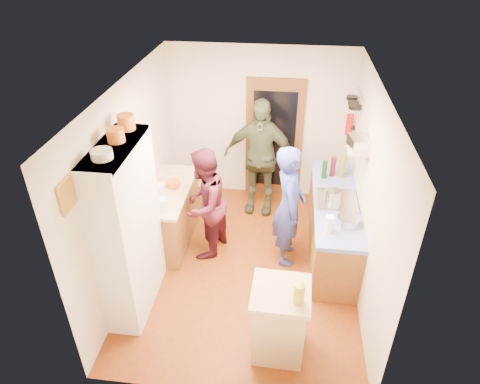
% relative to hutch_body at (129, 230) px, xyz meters
% --- Properties ---
extents(floor, '(3.00, 4.00, 0.02)m').
position_rel_hutch_body_xyz_m(floor, '(1.30, 0.80, -1.11)').
color(floor, '#75350C').
rests_on(floor, ground).
extents(ceiling, '(3.00, 4.00, 0.02)m').
position_rel_hutch_body_xyz_m(ceiling, '(1.30, 0.80, 1.51)').
color(ceiling, silver).
rests_on(ceiling, ground).
extents(wall_back, '(3.00, 0.02, 2.60)m').
position_rel_hutch_body_xyz_m(wall_back, '(1.30, 2.81, 0.20)').
color(wall_back, beige).
rests_on(wall_back, ground).
extents(wall_front, '(3.00, 0.02, 2.60)m').
position_rel_hutch_body_xyz_m(wall_front, '(1.30, -1.21, 0.20)').
color(wall_front, beige).
rests_on(wall_front, ground).
extents(wall_left, '(0.02, 4.00, 2.60)m').
position_rel_hutch_body_xyz_m(wall_left, '(-0.21, 0.80, 0.20)').
color(wall_left, beige).
rests_on(wall_left, ground).
extents(wall_right, '(0.02, 4.00, 2.60)m').
position_rel_hutch_body_xyz_m(wall_right, '(2.81, 0.80, 0.20)').
color(wall_right, beige).
rests_on(wall_right, ground).
extents(door_frame, '(0.95, 0.06, 2.10)m').
position_rel_hutch_body_xyz_m(door_frame, '(1.55, 2.77, -0.05)').
color(door_frame, brown).
rests_on(door_frame, ground).
extents(door_glass, '(0.70, 0.02, 1.70)m').
position_rel_hutch_body_xyz_m(door_glass, '(1.55, 2.74, -0.05)').
color(door_glass, black).
rests_on(door_glass, door_frame).
extents(hutch_body, '(0.40, 1.20, 2.20)m').
position_rel_hutch_body_xyz_m(hutch_body, '(0.00, 0.00, 0.00)').
color(hutch_body, silver).
rests_on(hutch_body, ground).
extents(hutch_top_shelf, '(0.40, 1.14, 0.04)m').
position_rel_hutch_body_xyz_m(hutch_top_shelf, '(0.00, 0.00, 1.08)').
color(hutch_top_shelf, silver).
rests_on(hutch_top_shelf, hutch_body).
extents(plate_stack, '(0.21, 0.21, 0.09)m').
position_rel_hutch_body_xyz_m(plate_stack, '(0.00, -0.29, 1.14)').
color(plate_stack, white).
rests_on(plate_stack, hutch_top_shelf).
extents(orange_pot_a, '(0.18, 0.18, 0.15)m').
position_rel_hutch_body_xyz_m(orange_pot_a, '(0.00, 0.09, 1.17)').
color(orange_pot_a, orange).
rests_on(orange_pot_a, hutch_top_shelf).
extents(orange_pot_b, '(0.19, 0.19, 0.17)m').
position_rel_hutch_body_xyz_m(orange_pot_b, '(0.00, 0.41, 1.18)').
color(orange_pot_b, orange).
rests_on(orange_pot_b, hutch_top_shelf).
extents(left_counter_base, '(0.60, 1.40, 0.85)m').
position_rel_hutch_body_xyz_m(left_counter_base, '(0.10, 1.25, -0.68)').
color(left_counter_base, brown).
rests_on(left_counter_base, ground).
extents(left_counter_top, '(0.64, 1.44, 0.05)m').
position_rel_hutch_body_xyz_m(left_counter_top, '(0.10, 1.25, -0.23)').
color(left_counter_top, '#D1B77F').
rests_on(left_counter_top, left_counter_base).
extents(toaster, '(0.26, 0.21, 0.17)m').
position_rel_hutch_body_xyz_m(toaster, '(0.15, 0.72, -0.12)').
color(toaster, white).
rests_on(toaster, left_counter_top).
extents(kettle, '(0.17, 0.17, 0.18)m').
position_rel_hutch_body_xyz_m(kettle, '(0.05, 1.07, -0.11)').
color(kettle, white).
rests_on(kettle, left_counter_top).
extents(orange_bowl, '(0.24, 0.24, 0.09)m').
position_rel_hutch_body_xyz_m(orange_bowl, '(0.18, 1.33, -0.16)').
color(orange_bowl, orange).
rests_on(orange_bowl, left_counter_top).
extents(chopping_board, '(0.33, 0.26, 0.02)m').
position_rel_hutch_body_xyz_m(chopping_board, '(0.12, 1.80, -0.19)').
color(chopping_board, '#D1B77F').
rests_on(chopping_board, left_counter_top).
extents(right_counter_base, '(0.60, 2.20, 0.84)m').
position_rel_hutch_body_xyz_m(right_counter_base, '(2.50, 1.30, -0.68)').
color(right_counter_base, brown).
rests_on(right_counter_base, ground).
extents(right_counter_top, '(0.62, 2.22, 0.06)m').
position_rel_hutch_body_xyz_m(right_counter_top, '(2.50, 1.30, -0.23)').
color(right_counter_top, '#0B2EAB').
rests_on(right_counter_top, right_counter_base).
extents(hob, '(0.55, 0.58, 0.04)m').
position_rel_hutch_body_xyz_m(hob, '(2.50, 1.22, -0.18)').
color(hob, silver).
rests_on(hob, right_counter_top).
extents(pot_on_hob, '(0.20, 0.20, 0.13)m').
position_rel_hutch_body_xyz_m(pot_on_hob, '(2.45, 1.23, -0.10)').
color(pot_on_hob, silver).
rests_on(pot_on_hob, hob).
extents(bottle_a, '(0.08, 0.08, 0.28)m').
position_rel_hutch_body_xyz_m(bottle_a, '(2.35, 1.85, -0.06)').
color(bottle_a, '#143F14').
rests_on(bottle_a, right_counter_top).
extents(bottle_b, '(0.09, 0.09, 0.31)m').
position_rel_hutch_body_xyz_m(bottle_b, '(2.48, 1.94, -0.05)').
color(bottle_b, '#591419').
rests_on(bottle_b, right_counter_top).
extents(bottle_c, '(0.11, 0.11, 0.34)m').
position_rel_hutch_body_xyz_m(bottle_c, '(2.61, 1.91, -0.03)').
color(bottle_c, olive).
rests_on(bottle_c, right_counter_top).
extents(paper_towel, '(0.13, 0.13, 0.23)m').
position_rel_hutch_body_xyz_m(paper_towel, '(2.35, 0.52, -0.08)').
color(paper_towel, white).
rests_on(paper_towel, right_counter_top).
extents(mixing_bowl, '(0.36, 0.36, 0.11)m').
position_rel_hutch_body_xyz_m(mixing_bowl, '(2.60, 0.70, -0.15)').
color(mixing_bowl, silver).
rests_on(mixing_bowl, right_counter_top).
extents(island_base, '(0.56, 0.56, 0.86)m').
position_rel_hutch_body_xyz_m(island_base, '(1.81, -0.57, -0.67)').
color(island_base, '#D1B77F').
rests_on(island_base, ground).
extents(island_top, '(0.64, 0.64, 0.05)m').
position_rel_hutch_body_xyz_m(island_top, '(1.81, -0.57, -0.22)').
color(island_top, '#D1B77F').
rests_on(island_top, island_base).
extents(cutting_board, '(0.36, 0.29, 0.02)m').
position_rel_hutch_body_xyz_m(cutting_board, '(1.77, -0.52, -0.21)').
color(cutting_board, white).
rests_on(cutting_board, island_top).
extents(oil_jar, '(0.12, 0.12, 0.23)m').
position_rel_hutch_body_xyz_m(oil_jar, '(1.99, -0.69, -0.08)').
color(oil_jar, '#AD9E2D').
rests_on(oil_jar, island_top).
extents(pan_rail, '(0.02, 0.65, 0.02)m').
position_rel_hutch_body_xyz_m(pan_rail, '(2.76, 2.33, 0.95)').
color(pan_rail, silver).
rests_on(pan_rail, wall_right).
extents(pan_hang_a, '(0.18, 0.18, 0.05)m').
position_rel_hutch_body_xyz_m(pan_hang_a, '(2.70, 2.15, 0.82)').
color(pan_hang_a, black).
rests_on(pan_hang_a, pan_rail).
extents(pan_hang_b, '(0.16, 0.16, 0.05)m').
position_rel_hutch_body_xyz_m(pan_hang_b, '(2.70, 2.35, 0.80)').
color(pan_hang_b, black).
rests_on(pan_hang_b, pan_rail).
extents(pan_hang_c, '(0.17, 0.17, 0.05)m').
position_rel_hutch_body_xyz_m(pan_hang_c, '(2.70, 2.55, 0.81)').
color(pan_hang_c, black).
rests_on(pan_hang_c, pan_rail).
extents(wall_shelf, '(0.26, 0.42, 0.03)m').
position_rel_hutch_body_xyz_m(wall_shelf, '(2.67, 1.25, 0.60)').
color(wall_shelf, '#D1B77F').
rests_on(wall_shelf, wall_right).
extents(radio, '(0.27, 0.34, 0.15)m').
position_rel_hutch_body_xyz_m(radio, '(2.67, 1.25, 0.69)').
color(radio, silver).
rests_on(radio, wall_shelf).
extents(ext_bracket, '(0.06, 0.10, 0.04)m').
position_rel_hutch_body_xyz_m(ext_bracket, '(2.77, 2.50, 0.35)').
color(ext_bracket, black).
rests_on(ext_bracket, wall_right).
extents(fire_extinguisher, '(0.11, 0.11, 0.32)m').
position_rel_hutch_body_xyz_m(fire_extinguisher, '(2.71, 2.50, 0.40)').
color(fire_extinguisher, red).
rests_on(fire_extinguisher, wall_right).
extents(picture_frame, '(0.03, 0.25, 0.30)m').
position_rel_hutch_body_xyz_m(picture_frame, '(-0.18, -0.75, 0.95)').
color(picture_frame, gold).
rests_on(picture_frame, wall_left).
extents(person_hob, '(0.47, 0.68, 1.77)m').
position_rel_hutch_body_xyz_m(person_hob, '(1.89, 1.02, -0.21)').
color(person_hob, '#2E3D94').
rests_on(person_hob, ground).
extents(person_left, '(0.83, 0.95, 1.66)m').
position_rel_hutch_body_xyz_m(person_left, '(0.73, 1.06, -0.27)').
color(person_left, '#471622').
rests_on(person_left, ground).
extents(person_back, '(1.18, 0.58, 1.96)m').
position_rel_hutch_body_xyz_m(person_back, '(1.36, 2.23, -0.12)').
color(person_back, '#394128').
rests_on(person_back, ground).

